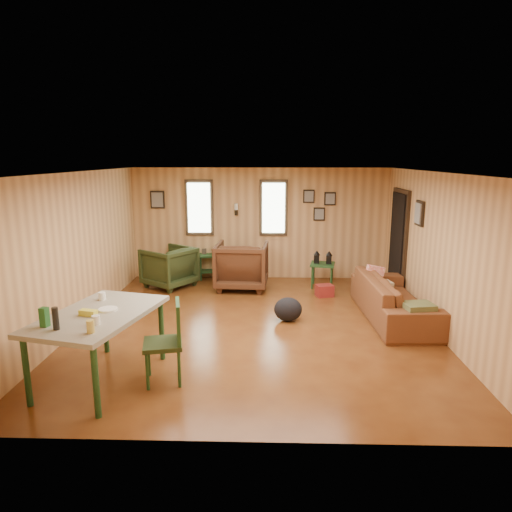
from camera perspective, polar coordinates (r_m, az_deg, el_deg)
The scene contains 11 objects.
room at distance 7.22m, azimuth 1.31°, elevation 0.98°, with size 5.54×6.04×2.44m.
sofa at distance 7.84m, azimuth 16.92°, elevation -4.25°, with size 2.35×0.69×0.92m, color brown.
recliner_brown at distance 9.19m, azimuth -1.79°, elevation -0.91°, with size 1.02×0.95×1.05m, color #462615.
recliner_green at distance 9.50m, azimuth -10.81°, elevation -1.12°, with size 0.88×0.83×0.91m, color #2C3819.
end_table at distance 10.06m, azimuth -5.83°, elevation -0.67°, with size 0.63×0.60×0.67m.
side_table at distance 9.39m, azimuth 8.33°, elevation -0.79°, with size 0.55×0.55×0.76m.
cooler at distance 8.86m, azimuth 8.57°, elevation -4.30°, with size 0.36×0.30×0.23m.
backpack at distance 7.47m, azimuth 4.03°, elevation -6.66°, with size 0.56×0.50×0.39m.
sofa_pillows at distance 7.63m, azimuth 17.09°, elevation -4.36°, with size 0.72×1.83×0.37m.
dining_table at distance 5.66m, azimuth -19.16°, elevation -7.48°, with size 1.36×1.85×1.09m.
dining_chair at distance 5.52m, azimuth -10.83°, elevation -9.96°, with size 0.53×0.53×0.98m.
Camera 1 is at (0.21, -6.81, 2.62)m, focal length 32.00 mm.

